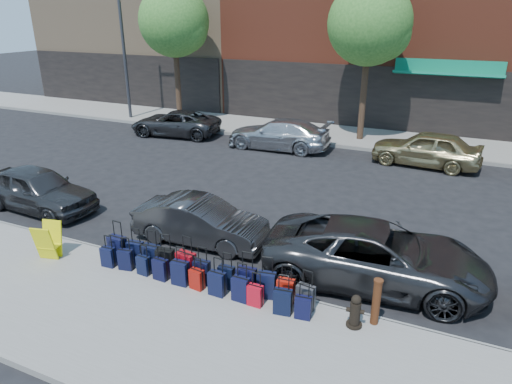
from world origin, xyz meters
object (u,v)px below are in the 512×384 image
at_px(tree_center, 373,26).
at_px(car_far_2, 426,149).
at_px(bollard, 376,301).
at_px(fire_hydrant, 355,312).
at_px(streetlight, 126,37).
at_px(suitcase_front_5, 202,272).
at_px(car_far_1, 279,134).
at_px(car_near_0, 38,189).
at_px(car_near_1, 201,222).
at_px(display_rack, 48,241).
at_px(car_near_2, 376,255).
at_px(car_far_0, 175,123).
at_px(tree_left, 176,23).

height_order(tree_center, car_far_2, tree_center).
xyz_separation_m(tree_center, bollard, (3.23, -14.21, -4.74)).
xyz_separation_m(fire_hydrant, car_far_2, (0.26, 11.80, 0.26)).
distance_m(tree_center, streetlight, 13.48).
height_order(suitcase_front_5, car_far_1, car_far_1).
bearing_deg(car_near_0, suitcase_front_5, -100.95).
relative_size(car_near_0, car_near_1, 1.09).
relative_size(bollard, car_far_1, 0.21).
bearing_deg(tree_center, car_near_0, -122.01).
bearing_deg(display_rack, car_far_1, 69.83).
bearing_deg(display_rack, car_near_1, 27.87).
bearing_deg(suitcase_front_5, car_near_2, 26.42).
bearing_deg(car_far_0, car_near_2, 43.35).
distance_m(streetlight, car_near_0, 13.69).
distance_m(tree_left, car_near_0, 13.67).
bearing_deg(fire_hydrant, car_far_2, 82.58).
xyz_separation_m(streetlight, bollard, (16.67, -13.51, -3.99)).
bearing_deg(display_rack, streetlight, 107.91).
height_order(car_far_1, car_far_2, car_far_2).
distance_m(car_near_1, car_far_1, 9.68).
distance_m(tree_center, car_near_1, 13.39).
relative_size(tree_center, car_near_2, 1.40).
bearing_deg(suitcase_front_5, bollard, 0.35).
bearing_deg(car_far_1, display_rack, -8.65).
bearing_deg(display_rack, car_near_0, 128.42).
height_order(bollard, car_far_1, car_far_1).
height_order(streetlight, car_far_1, streetlight).
relative_size(car_near_0, car_far_1, 0.86).
bearing_deg(car_near_0, car_near_1, -85.02).
relative_size(car_near_1, car_far_1, 0.79).
relative_size(display_rack, car_far_1, 0.19).
height_order(tree_center, fire_hydrant, tree_center).
bearing_deg(fire_hydrant, car_far_0, 129.48).
distance_m(car_near_2, car_far_2, 9.77).
bearing_deg(streetlight, car_far_1, -11.76).
relative_size(streetlight, bollard, 7.85).
height_order(tree_center, bollard, tree_center).
xyz_separation_m(suitcase_front_5, bollard, (3.94, 0.14, 0.24)).
relative_size(suitcase_front_5, car_far_0, 0.20).
bearing_deg(car_near_2, car_far_0, 45.55).
distance_m(car_far_0, car_far_2, 12.31).
height_order(fire_hydrant, display_rack, display_rack).
xyz_separation_m(tree_center, car_far_1, (-3.37, -2.80, -4.71)).
distance_m(fire_hydrant, car_far_2, 11.80).
height_order(bollard, car_near_1, car_near_1).
distance_m(fire_hydrant, car_far_0, 16.85).
bearing_deg(car_far_1, car_near_0, -26.38).
relative_size(fire_hydrant, car_far_1, 0.15).
xyz_separation_m(suitcase_front_5, car_far_2, (3.85, 11.69, 0.31)).
relative_size(car_near_0, car_near_2, 0.79).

